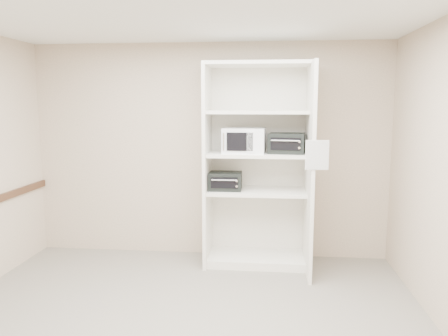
# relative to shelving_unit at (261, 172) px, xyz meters

# --- Properties ---
(floor) EXTENTS (4.50, 4.00, 0.01)m
(floor) POSITION_rel_shelving_unit_xyz_m (-0.67, -1.70, -1.13)
(floor) COLOR slate
(floor) RESTS_ON ground
(ceiling) EXTENTS (4.50, 4.00, 0.01)m
(ceiling) POSITION_rel_shelving_unit_xyz_m (-0.67, -1.70, 1.57)
(ceiling) COLOR white
(wall_back) EXTENTS (4.50, 0.02, 2.70)m
(wall_back) POSITION_rel_shelving_unit_xyz_m (-0.67, 0.30, 0.22)
(wall_back) COLOR beige
(wall_back) RESTS_ON ground
(wall_front) EXTENTS (4.50, 0.02, 2.70)m
(wall_front) POSITION_rel_shelving_unit_xyz_m (-0.67, -3.70, 0.22)
(wall_front) COLOR beige
(wall_front) RESTS_ON ground
(shelving_unit) EXTENTS (1.24, 0.92, 2.42)m
(shelving_unit) POSITION_rel_shelving_unit_xyz_m (0.00, 0.00, 0.00)
(shelving_unit) COLOR white
(shelving_unit) RESTS_ON floor
(microwave) EXTENTS (0.51, 0.40, 0.29)m
(microwave) POSITION_rel_shelving_unit_xyz_m (-0.20, -0.03, 0.39)
(microwave) COLOR white
(microwave) RESTS_ON shelving_unit
(toaster_oven_upper) EXTENTS (0.45, 0.36, 0.24)m
(toaster_oven_upper) POSITION_rel_shelving_unit_xyz_m (0.30, -0.03, 0.36)
(toaster_oven_upper) COLOR black
(toaster_oven_upper) RESTS_ON shelving_unit
(toaster_oven_lower) EXTENTS (0.39, 0.29, 0.21)m
(toaster_oven_lower) POSITION_rel_shelving_unit_xyz_m (-0.42, -0.04, -0.10)
(toaster_oven_lower) COLOR black
(toaster_oven_lower) RESTS_ON shelving_unit
(paper_sign) EXTENTS (0.24, 0.02, 0.30)m
(paper_sign) POSITION_rel_shelving_unit_xyz_m (0.59, -0.63, 0.29)
(paper_sign) COLOR white
(paper_sign) RESTS_ON shelving_unit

